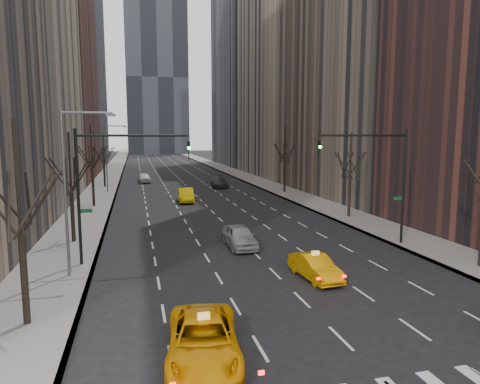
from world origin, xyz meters
TOP-DOWN VIEW (x-y plane):
  - ground at (0.00, 0.00)m, footprint 400.00×400.00m
  - sidewalk_left at (-12.25, 70.00)m, footprint 4.50×320.00m
  - sidewalk_right at (12.25, 70.00)m, footprint 4.50×320.00m
  - bld_left_far at (-21.50, 66.00)m, footprint 14.00×28.00m
  - bld_left_deep at (-21.50, 96.00)m, footprint 14.00×30.00m
  - bld_right_far at (21.50, 64.00)m, footprint 14.00×28.00m
  - bld_right_deep at (21.50, 95.00)m, footprint 14.00×30.00m
  - tower_far at (2.00, 170.00)m, footprint 24.00×24.00m
  - tree_lw_a at (-12.00, 4.00)m, footprint 3.36×3.50m
  - tree_lw_b at (-12.00, 18.00)m, footprint 3.36×3.50m
  - tree_lw_c at (-12.00, 34.00)m, footprint 3.36×3.50m
  - tree_lw_d at (-12.00, 52.00)m, footprint 3.36×3.50m
  - tree_rw_b at (12.00, 22.00)m, footprint 3.36×3.50m
  - tree_rw_c at (12.00, 40.00)m, footprint 3.36×3.50m
  - traffic_mast_left at (-9.11, 12.00)m, footprint 6.69×0.39m
  - traffic_mast_right at (9.11, 12.00)m, footprint 6.69×0.39m
  - streetlight_near at (-10.84, 10.00)m, footprint 2.83×0.22m
  - streetlight_far at (-10.84, 45.00)m, footprint 2.83×0.22m
  - taxi_suv at (-5.40, -0.29)m, footprint 3.13×5.60m
  - taxi_sedan at (1.83, 6.66)m, footprint 1.79×4.15m
  - silver_sedan_ahead at (-0.59, 14.03)m, footprint 1.89×4.58m
  - far_taxi at (-1.87, 35.25)m, footprint 1.94×4.88m
  - far_suv_grey at (4.57, 47.90)m, footprint 2.45×5.44m
  - far_car_white at (-6.14, 57.49)m, footprint 2.08×4.65m

SIDE VIEW (x-z plane):
  - ground at x=0.00m, z-range 0.00..0.00m
  - sidewalk_left at x=-12.25m, z-range 0.00..0.15m
  - sidewalk_right at x=12.25m, z-range 0.00..0.15m
  - taxi_sedan at x=1.83m, z-range 0.00..1.33m
  - taxi_suv at x=-5.40m, z-range 0.00..1.48m
  - far_suv_grey at x=4.57m, z-range 0.00..1.55m
  - silver_sedan_ahead at x=-0.59m, z-range 0.00..1.55m
  - far_car_white at x=-6.14m, z-range 0.00..1.55m
  - far_taxi at x=-1.87m, z-range 0.00..1.58m
  - tree_lw_d at x=-12.00m, z-range -0.12..7.24m
  - tree_lw_b at x=-12.00m, z-range -0.19..7.63m
  - tree_rw_b at x=12.00m, z-range -0.19..7.63m
  - tree_lw_a at x=-12.00m, z-range -0.26..8.02m
  - tree_lw_c at x=-12.00m, z-range -0.33..8.41m
  - tree_rw_c at x=12.00m, z-range -0.33..8.41m
  - traffic_mast_left at x=-9.11m, z-range 1.49..9.49m
  - traffic_mast_right at x=9.11m, z-range 1.49..9.49m
  - streetlight_near at x=-10.84m, z-range 1.12..10.12m
  - streetlight_far at x=-10.84m, z-range 1.12..10.12m
  - bld_left_far at x=-21.50m, z-range 0.00..44.00m
  - bld_right_far at x=21.50m, z-range 0.00..50.00m
  - bld_right_deep at x=21.50m, z-range 0.00..58.00m
  - bld_left_deep at x=-21.50m, z-range 0.00..60.00m
  - tower_far at x=2.00m, z-range 0.00..120.00m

